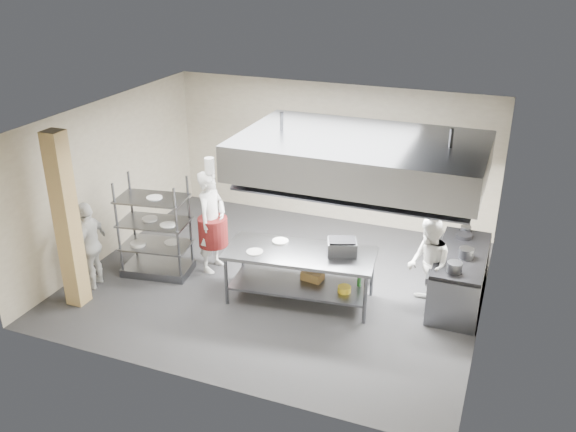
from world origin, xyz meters
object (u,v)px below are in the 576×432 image
at_px(pass_rack, 155,227).
at_px(chef_head, 212,222).
at_px(chef_plating, 90,245).
at_px(griddle, 342,247).
at_px(island, 300,276).
at_px(cooking_range, 459,278).
at_px(chef_line, 428,265).
at_px(stockpot, 466,253).

distance_m(pass_rack, chef_head, 1.03).
bearing_deg(chef_plating, griddle, 95.49).
relative_size(chef_plating, griddle, 3.34).
height_order(island, cooking_range, island).
bearing_deg(cooking_range, chef_line, -136.25).
height_order(chef_head, griddle, chef_head).
bearing_deg(griddle, chef_head, 154.51).
distance_m(island, stockpot, 2.75).
bearing_deg(pass_rack, griddle, -5.14).
bearing_deg(chef_plating, island, 95.12).
xyz_separation_m(island, chef_line, (2.03, 0.50, 0.35)).
height_order(chef_plating, griddle, chef_plating).
relative_size(island, pass_rack, 1.36).
height_order(pass_rack, chef_plating, pass_rack).
bearing_deg(pass_rack, chef_head, 20.45).
xyz_separation_m(cooking_range, chef_line, (-0.48, -0.46, 0.38)).
height_order(cooking_range, chef_head, chef_head).
distance_m(chef_line, griddle, 1.42).
bearing_deg(pass_rack, island, -8.07).
distance_m(chef_line, stockpot, 0.65).
height_order(island, chef_plating, chef_plating).
bearing_deg(cooking_range, island, -159.08).
relative_size(pass_rack, cooking_range, 0.91).
bearing_deg(island, chef_head, 159.78).
relative_size(chef_head, griddle, 4.03).
height_order(griddle, stockpot, griddle).
height_order(cooking_range, chef_plating, chef_plating).
xyz_separation_m(chef_plating, griddle, (4.23, 1.06, 0.23)).
distance_m(cooking_range, chef_plating, 6.36).
height_order(island, chef_head, chef_head).
bearing_deg(chef_line, chef_plating, -100.56).
xyz_separation_m(chef_head, chef_line, (3.91, 0.05, -0.16)).
distance_m(chef_head, chef_line, 3.92).
height_order(pass_rack, chef_head, chef_head).
relative_size(island, griddle, 5.22).
relative_size(chef_line, chef_plating, 1.01).
bearing_deg(cooking_range, griddle, -157.43).
xyz_separation_m(cooking_range, griddle, (-1.85, -0.77, 0.61)).
height_order(chef_head, chef_line, chef_head).
xyz_separation_m(pass_rack, stockpot, (5.35, 0.86, 0.07)).
xyz_separation_m(chef_plating, stockpot, (6.15, 1.68, 0.19)).
bearing_deg(chef_line, griddle, -101.59).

